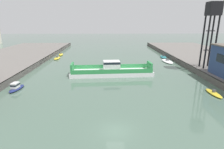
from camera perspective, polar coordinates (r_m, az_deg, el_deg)
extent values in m
plane|color=#4C6656|center=(25.18, 1.15, -17.25)|extent=(400.00, 400.00, 0.00)
cube|color=#4C4742|center=(48.41, -28.60, -1.55)|extent=(0.30, 140.00, 1.55)
cube|color=#4C4742|center=(49.36, 27.99, -1.16)|extent=(0.30, 140.00, 1.55)
cube|color=silver|center=(49.40, -0.15, 0.53)|extent=(22.05, 7.07, 1.10)
cube|color=#2D8947|center=(51.86, -0.40, 2.54)|extent=(20.85, 1.34, 1.10)
cube|color=#2D8947|center=(46.37, 0.13, 0.89)|extent=(20.85, 1.34, 1.10)
cube|color=silver|center=(48.92, -0.15, 2.67)|extent=(4.53, 3.44, 2.70)
cube|color=black|center=(48.70, -0.15, 3.81)|extent=(4.57, 3.49, 0.60)
cube|color=#2D8947|center=(50.85, 11.60, 2.57)|extent=(0.74, 4.09, 2.20)
cube|color=#2D8947|center=(49.27, -12.27, 2.10)|extent=(0.74, 4.09, 2.20)
ellipsoid|color=white|center=(68.24, 16.80, 3.97)|extent=(3.23, 8.19, 0.50)
cube|color=#4C4C51|center=(68.14, 16.83, 4.38)|extent=(1.03, 0.44, 0.50)
ellipsoid|color=yellow|center=(41.56, 29.03, -5.11)|extent=(1.62, 5.12, 0.47)
cube|color=#4C4C51|center=(41.40, 29.12, -4.48)|extent=(0.53, 0.41, 0.50)
ellipsoid|color=yellow|center=(82.02, -15.58, 6.03)|extent=(2.43, 5.80, 0.53)
cube|color=#4C4C51|center=(81.94, -15.61, 6.39)|extent=(0.62, 0.48, 0.50)
ellipsoid|color=#237075|center=(76.26, 15.63, 5.29)|extent=(2.95, 6.56, 0.51)
cube|color=#4C4C51|center=(76.17, 15.65, 5.66)|extent=(0.83, 0.49, 0.50)
ellipsoid|color=navy|center=(43.74, -27.47, -3.86)|extent=(2.13, 5.12, 0.51)
cube|color=silver|center=(43.19, -27.86, -3.00)|extent=(1.31, 1.85, 1.14)
cube|color=black|center=(43.15, -27.89, -2.82)|extent=(1.35, 1.90, 0.34)
ellipsoid|color=yellow|center=(73.89, -16.66, 4.88)|extent=(2.08, 5.65, 0.53)
cube|color=#4C4C51|center=(73.80, -16.69, 5.27)|extent=(0.66, 0.43, 0.50)
cylinder|color=black|center=(56.89, 26.25, 9.05)|extent=(0.44, 0.44, 13.76)
cylinder|color=black|center=(58.01, 28.35, 8.89)|extent=(0.44, 0.44, 13.76)
cylinder|color=black|center=(54.80, 27.37, 8.70)|extent=(0.44, 0.44, 13.76)
cylinder|color=black|center=(55.97, 29.53, 8.53)|extent=(0.44, 0.44, 13.76)
cube|color=black|center=(56.64, 27.60, 6.74)|extent=(2.37, 0.20, 0.20)
cube|color=black|center=(56.64, 27.60, 6.74)|extent=(0.20, 2.37, 0.20)
cube|color=black|center=(56.19, 28.29, 11.85)|extent=(2.37, 0.20, 0.20)
cube|color=black|center=(56.19, 28.29, 11.85)|extent=(0.20, 2.37, 0.20)
cube|color=black|center=(56.23, 29.07, 17.44)|extent=(3.08, 3.08, 3.37)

